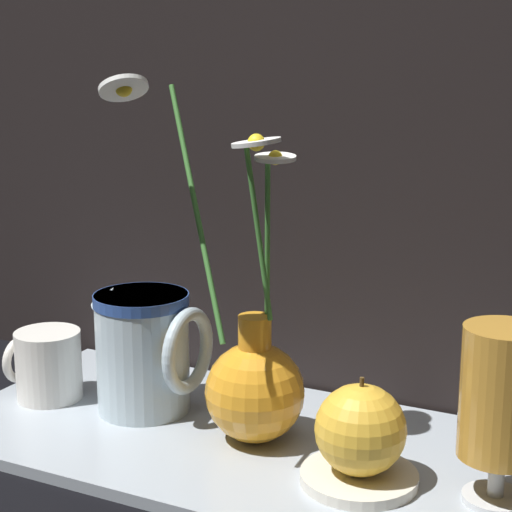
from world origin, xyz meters
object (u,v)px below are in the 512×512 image
tea_glass (502,397)px  orange_fruit (360,430)px  vase_with_flowers (258,381)px  yellow_mug (47,364)px  ceramic_pitcher (145,347)px

tea_glass → orange_fruit: (-0.12, -0.02, -0.04)m
vase_with_flowers → yellow_mug: vase_with_flowers is taller
yellow_mug → orange_fruit: (0.38, -0.03, 0.01)m
yellow_mug → orange_fruit: 0.38m
vase_with_flowers → ceramic_pitcher: bearing=174.4°
tea_glass → vase_with_flowers: bearing=175.0°
vase_with_flowers → ceramic_pitcher: (-0.14, 0.01, 0.01)m
ceramic_pitcher → tea_glass: bearing=-5.2°
vase_with_flowers → tea_glass: (0.24, -0.02, 0.03)m
vase_with_flowers → tea_glass: vase_with_flowers is taller
orange_fruit → tea_glass: bearing=9.5°
vase_with_flowers → orange_fruit: (0.12, -0.04, -0.01)m
vase_with_flowers → orange_fruit: bearing=-18.5°
vase_with_flowers → tea_glass: 0.24m
ceramic_pitcher → orange_fruit: size_ratio=1.55×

